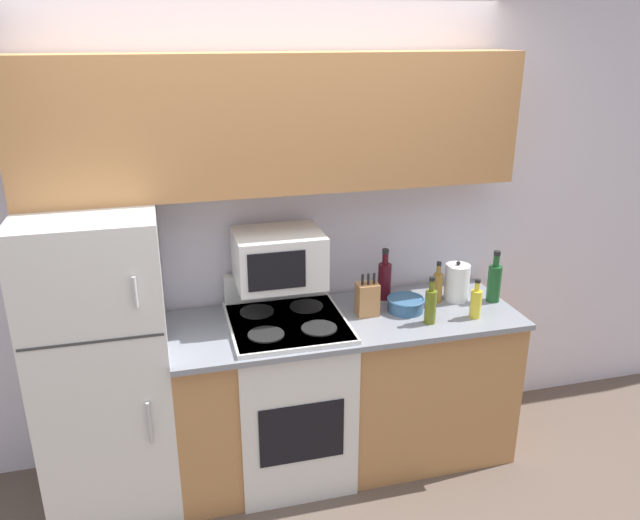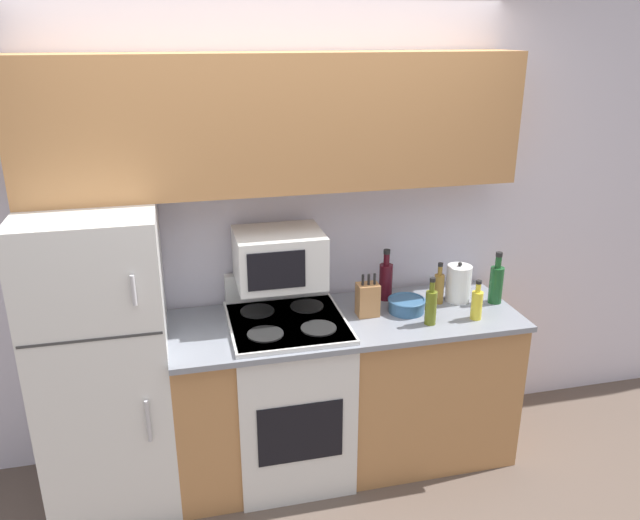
{
  "view_description": "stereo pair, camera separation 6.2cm",
  "coord_description": "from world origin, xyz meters",
  "px_view_note": "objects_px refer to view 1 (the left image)",
  "views": [
    {
      "loc": [
        -0.59,
        -2.59,
        2.35
      ],
      "look_at": [
        0.17,
        0.28,
        1.25
      ],
      "focal_mm": 35.0,
      "sensor_mm": 36.0,
      "label": 1
    },
    {
      "loc": [
        -0.53,
        -2.61,
        2.35
      ],
      "look_at": [
        0.17,
        0.28,
        1.25
      ],
      "focal_mm": 35.0,
      "sensor_mm": 36.0,
      "label": 2
    }
  ],
  "objects_px": {
    "stove": "(289,394)",
    "bottle_cooking_spray": "(476,302)",
    "bottle_wine_green": "(494,282)",
    "knife_block": "(367,299)",
    "bowl": "(406,304)",
    "kettle": "(457,282)",
    "bottle_wine_red": "(385,279)",
    "refrigerator": "(104,364)",
    "bottle_olive_oil": "(431,305)",
    "microwave": "(279,258)",
    "bottle_vinegar": "(438,286)"
  },
  "relations": [
    {
      "from": "bowl",
      "to": "kettle",
      "type": "xyz_separation_m",
      "value": [
        0.34,
        0.08,
        0.06
      ]
    },
    {
      "from": "bottle_cooking_spray",
      "to": "refrigerator",
      "type": "bearing_deg",
      "value": 174.24
    },
    {
      "from": "kettle",
      "to": "bottle_cooking_spray",
      "type": "bearing_deg",
      "value": -92.42
    },
    {
      "from": "refrigerator",
      "to": "stove",
      "type": "height_order",
      "value": "refrigerator"
    },
    {
      "from": "bottle_wine_green",
      "to": "kettle",
      "type": "relative_size",
      "value": 1.29
    },
    {
      "from": "stove",
      "to": "bottle_vinegar",
      "type": "xyz_separation_m",
      "value": [
        0.88,
        0.07,
        0.52
      ]
    },
    {
      "from": "microwave",
      "to": "bottle_olive_oil",
      "type": "distance_m",
      "value": 0.83
    },
    {
      "from": "bowl",
      "to": "bottle_olive_oil",
      "type": "relative_size",
      "value": 0.8
    },
    {
      "from": "knife_block",
      "to": "kettle",
      "type": "xyz_separation_m",
      "value": [
        0.56,
        0.07,
        0.01
      ]
    },
    {
      "from": "bottle_olive_oil",
      "to": "bottle_cooking_spray",
      "type": "distance_m",
      "value": 0.26
    },
    {
      "from": "bottle_wine_green",
      "to": "bottle_vinegar",
      "type": "xyz_separation_m",
      "value": [
        -0.31,
        0.07,
        -0.02
      ]
    },
    {
      "from": "bottle_vinegar",
      "to": "bottle_olive_oil",
      "type": "bearing_deg",
      "value": -122.17
    },
    {
      "from": "bottle_wine_green",
      "to": "bottle_cooking_spray",
      "type": "relative_size",
      "value": 1.36
    },
    {
      "from": "microwave",
      "to": "bottle_olive_oil",
      "type": "xyz_separation_m",
      "value": [
        0.74,
        -0.3,
        -0.23
      ]
    },
    {
      "from": "bowl",
      "to": "bottle_cooking_spray",
      "type": "relative_size",
      "value": 0.94
    },
    {
      "from": "bottle_wine_green",
      "to": "bowl",
      "type": "bearing_deg",
      "value": -179.87
    },
    {
      "from": "bottle_wine_green",
      "to": "bottle_cooking_spray",
      "type": "distance_m",
      "value": 0.27
    },
    {
      "from": "microwave",
      "to": "bottle_wine_red",
      "type": "xyz_separation_m",
      "value": [
        0.62,
        0.06,
        -0.21
      ]
    },
    {
      "from": "stove",
      "to": "bottle_wine_green",
      "type": "relative_size",
      "value": 3.62
    },
    {
      "from": "kettle",
      "to": "stove",
      "type": "bearing_deg",
      "value": -175.9
    },
    {
      "from": "refrigerator",
      "to": "knife_block",
      "type": "bearing_deg",
      "value": -0.59
    },
    {
      "from": "bottle_cooking_spray",
      "to": "knife_block",
      "type": "bearing_deg",
      "value": 161.89
    },
    {
      "from": "stove",
      "to": "kettle",
      "type": "distance_m",
      "value": 1.14
    },
    {
      "from": "bowl",
      "to": "bottle_wine_red",
      "type": "xyz_separation_m",
      "value": [
        -0.06,
        0.19,
        0.08
      ]
    },
    {
      "from": "microwave",
      "to": "knife_block",
      "type": "xyz_separation_m",
      "value": [
        0.46,
        -0.12,
        -0.24
      ]
    },
    {
      "from": "stove",
      "to": "bottle_vinegar",
      "type": "distance_m",
      "value": 1.03
    },
    {
      "from": "microwave",
      "to": "bottle_olive_oil",
      "type": "height_order",
      "value": "microwave"
    },
    {
      "from": "refrigerator",
      "to": "knife_block",
      "type": "relative_size",
      "value": 6.59
    },
    {
      "from": "stove",
      "to": "bottle_cooking_spray",
      "type": "xyz_separation_m",
      "value": [
        0.99,
        -0.17,
        0.51
      ]
    },
    {
      "from": "knife_block",
      "to": "bottle_wine_green",
      "type": "height_order",
      "value": "bottle_wine_green"
    },
    {
      "from": "bottle_olive_oil",
      "to": "bottle_cooking_spray",
      "type": "xyz_separation_m",
      "value": [
        0.26,
        -0.0,
        -0.02
      ]
    },
    {
      "from": "stove",
      "to": "bowl",
      "type": "height_order",
      "value": "stove"
    },
    {
      "from": "bottle_olive_oil",
      "to": "bottle_wine_red",
      "type": "bearing_deg",
      "value": 108.85
    },
    {
      "from": "bowl",
      "to": "bottle_wine_green",
      "type": "distance_m",
      "value": 0.54
    },
    {
      "from": "knife_block",
      "to": "bowl",
      "type": "relative_size",
      "value": 1.16
    },
    {
      "from": "knife_block",
      "to": "bottle_wine_green",
      "type": "distance_m",
      "value": 0.75
    },
    {
      "from": "bottle_wine_green",
      "to": "bottle_vinegar",
      "type": "distance_m",
      "value": 0.32
    },
    {
      "from": "knife_block",
      "to": "stove",
      "type": "bearing_deg",
      "value": -179.36
    },
    {
      "from": "stove",
      "to": "bottle_wine_green",
      "type": "distance_m",
      "value": 1.31
    },
    {
      "from": "bottle_olive_oil",
      "to": "kettle",
      "type": "bearing_deg",
      "value": 42.12
    },
    {
      "from": "refrigerator",
      "to": "bottle_olive_oil",
      "type": "relative_size",
      "value": 6.09
    },
    {
      "from": "refrigerator",
      "to": "bottle_olive_oil",
      "type": "height_order",
      "value": "refrigerator"
    },
    {
      "from": "knife_block",
      "to": "kettle",
      "type": "height_order",
      "value": "knife_block"
    },
    {
      "from": "bottle_vinegar",
      "to": "bottle_wine_red",
      "type": "distance_m",
      "value": 0.3
    },
    {
      "from": "knife_block",
      "to": "bottle_cooking_spray",
      "type": "xyz_separation_m",
      "value": [
        0.55,
        -0.18,
        -0.01
      ]
    },
    {
      "from": "bottle_olive_oil",
      "to": "bottle_cooking_spray",
      "type": "relative_size",
      "value": 1.18
    },
    {
      "from": "bottle_wine_green",
      "to": "bottle_vinegar",
      "type": "height_order",
      "value": "bottle_wine_green"
    },
    {
      "from": "bottle_olive_oil",
      "to": "bottle_vinegar",
      "type": "distance_m",
      "value": 0.28
    },
    {
      "from": "stove",
      "to": "bowl",
      "type": "bearing_deg",
      "value": -0.35
    },
    {
      "from": "kettle",
      "to": "microwave",
      "type": "bearing_deg",
      "value": 177.17
    }
  ]
}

